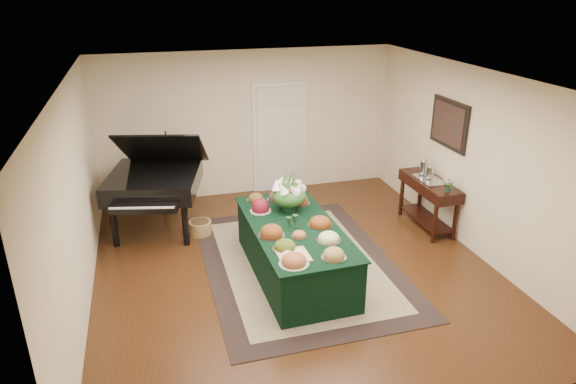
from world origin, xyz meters
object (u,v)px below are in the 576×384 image
object	(u,v)px
grand_piano	(155,181)
mahogany_sideboard	(429,191)
buffet_table	(294,250)
floral_centerpiece	(289,191)

from	to	relation	value
grand_piano	mahogany_sideboard	bearing A→B (deg)	-14.77
buffet_table	floral_centerpiece	bearing A→B (deg)	82.02
buffet_table	mahogany_sideboard	world-z (taller)	mahogany_sideboard
grand_piano	mahogany_sideboard	world-z (taller)	grand_piano
buffet_table	mahogany_sideboard	size ratio (longest dim) A/B	1.88
grand_piano	mahogany_sideboard	size ratio (longest dim) A/B	1.49
grand_piano	mahogany_sideboard	xyz separation A→B (m)	(4.29, -1.13, -0.22)
buffet_table	floral_centerpiece	size ratio (longest dim) A/B	4.79
grand_piano	mahogany_sideboard	distance (m)	4.44
floral_centerpiece	mahogany_sideboard	bearing A→B (deg)	7.82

